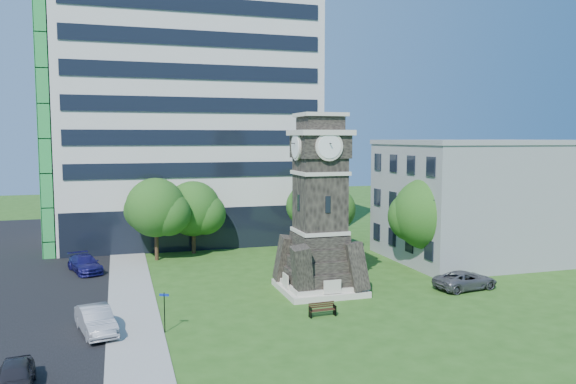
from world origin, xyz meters
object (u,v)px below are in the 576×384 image
object	(u,v)px
street_sign	(164,308)
car_street_south	(15,377)
car_street_mid	(96,320)
park_bench	(322,309)
car_east_lot	(466,280)
car_street_north	(85,264)
clock_tower	(320,215)

from	to	relation	value
street_sign	car_street_south	bearing A→B (deg)	-115.62
car_street_mid	park_bench	xyz separation A→B (m)	(12.74, -0.85, -0.27)
park_bench	street_sign	bearing A→B (deg)	178.52
car_street_mid	car_east_lot	bearing A→B (deg)	-9.16
car_street_south	park_bench	xyz separation A→B (m)	(15.71, 5.62, -0.18)
park_bench	car_street_mid	bearing A→B (deg)	173.98
car_street_south	car_street_north	bearing A→B (deg)	81.00
car_street_south	street_sign	distance (m)	8.59
car_street_north	car_street_mid	bearing A→B (deg)	-102.66
street_sign	car_east_lot	bearing A→B (deg)	32.06
clock_tower	car_street_north	world-z (taller)	clock_tower
car_street_mid	street_sign	bearing A→B (deg)	-28.70
clock_tower	car_street_mid	distance (m)	15.86
car_street_north	park_bench	distance (m)	21.14
car_street_mid	car_street_north	xyz separation A→B (m)	(-1.32, 14.94, -0.05)
clock_tower	park_bench	size ratio (longest dim) A/B	7.46
clock_tower	car_east_lot	bearing A→B (deg)	-14.65
clock_tower	street_sign	size ratio (longest dim) A/B	5.50
car_street_south	park_bench	bearing A→B (deg)	15.12
clock_tower	car_street_south	xyz separation A→B (m)	(-17.49, -10.96, -4.65)
car_street_south	car_east_lot	distance (m)	28.68
car_east_lot	park_bench	distance (m)	12.04
car_street_north	park_bench	bearing A→B (deg)	-66.04
park_bench	car_east_lot	bearing A→B (deg)	10.97
car_street_south	clock_tower	bearing A→B (deg)	27.49
park_bench	street_sign	world-z (taller)	street_sign
car_street_north	park_bench	xyz separation A→B (m)	(14.05, -15.80, -0.22)
car_street_south	street_sign	xyz separation A→B (m)	(6.55, 5.51, 0.76)
car_street_mid	park_bench	size ratio (longest dim) A/B	2.67
car_street_mid	car_street_north	bearing A→B (deg)	81.48
car_street_north	car_east_lot	distance (m)	28.89
car_east_lot	park_bench	world-z (taller)	car_east_lot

